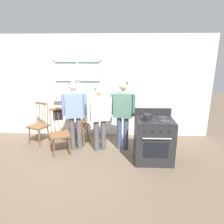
# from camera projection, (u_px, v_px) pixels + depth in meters

# --- Properties ---
(ground_plane) EXTENTS (16.00, 16.00, 0.00)m
(ground_plane) POSITION_uv_depth(u_px,v_px,m) (84.00, 158.00, 4.40)
(ground_plane) COLOR brown
(wall_back) EXTENTS (6.40, 0.16, 2.70)m
(wall_back) POSITION_uv_depth(u_px,v_px,m) (92.00, 88.00, 5.37)
(wall_back) COLOR white
(wall_back) RESTS_ON ground_plane
(chair_by_window) EXTENTS (0.54, 0.53, 1.04)m
(chair_by_window) POSITION_uv_depth(u_px,v_px,m) (60.00, 134.00, 4.52)
(chair_by_window) COLOR brown
(chair_by_window) RESTS_ON ground_plane
(chair_near_wall) EXTENTS (0.55, 0.54, 1.04)m
(chair_near_wall) POSITION_uv_depth(u_px,v_px,m) (39.00, 126.00, 5.05)
(chair_near_wall) COLOR brown
(chair_near_wall) RESTS_ON ground_plane
(chair_center_cluster) EXTENTS (0.46, 0.47, 1.04)m
(chair_center_cluster) POSITION_uv_depth(u_px,v_px,m) (80.00, 126.00, 5.03)
(chair_center_cluster) COLOR brown
(chair_center_cluster) RESTS_ON ground_plane
(person_elderly_left) EXTENTS (0.57, 0.28, 1.63)m
(person_elderly_left) POSITION_uv_depth(u_px,v_px,m) (74.00, 110.00, 4.56)
(person_elderly_left) COLOR #4C4C51
(person_elderly_left) RESTS_ON ground_plane
(person_teen_center) EXTENTS (0.59, 0.34, 1.51)m
(person_teen_center) POSITION_uv_depth(u_px,v_px,m) (99.00, 113.00, 4.53)
(person_teen_center) COLOR #4C4C51
(person_teen_center) RESTS_ON ground_plane
(person_adult_right) EXTENTS (0.59, 0.29, 1.64)m
(person_adult_right) POSITION_uv_depth(u_px,v_px,m) (123.00, 108.00, 4.58)
(person_adult_right) COLOR #384766
(person_adult_right) RESTS_ON ground_plane
(stove) EXTENTS (0.78, 0.68, 1.08)m
(stove) POSITION_uv_depth(u_px,v_px,m) (154.00, 140.00, 4.19)
(stove) COLOR #232326
(stove) RESTS_ON ground_plane
(kettle) EXTENTS (0.21, 0.17, 0.25)m
(kettle) POSITION_uv_depth(u_px,v_px,m) (147.00, 116.00, 3.92)
(kettle) COLOR black
(kettle) RESTS_ON stove
(potted_plant) EXTENTS (0.13, 0.13, 0.31)m
(potted_plant) POSITION_uv_depth(u_px,v_px,m) (85.00, 97.00, 5.36)
(potted_plant) COLOR #935B3D
(potted_plant) RESTS_ON wall_back
(handbag) EXTENTS (0.24, 0.24, 0.31)m
(handbag) POSITION_uv_depth(u_px,v_px,m) (58.00, 114.00, 4.62)
(handbag) COLOR black
(handbag) RESTS_ON chair_by_window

